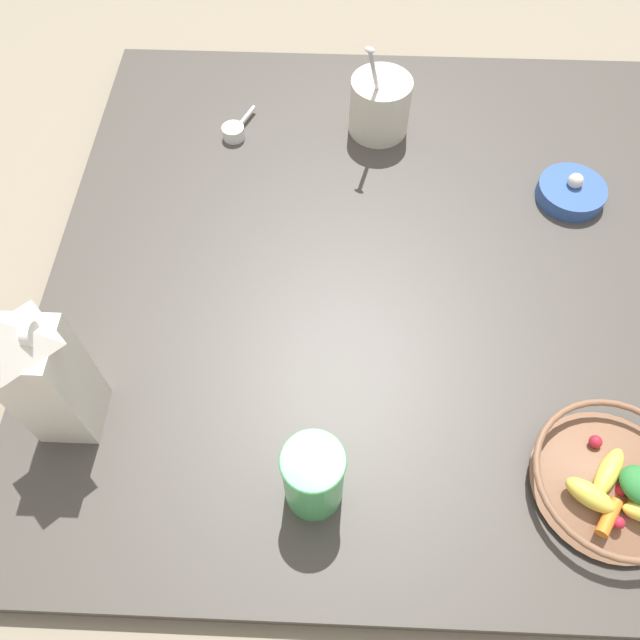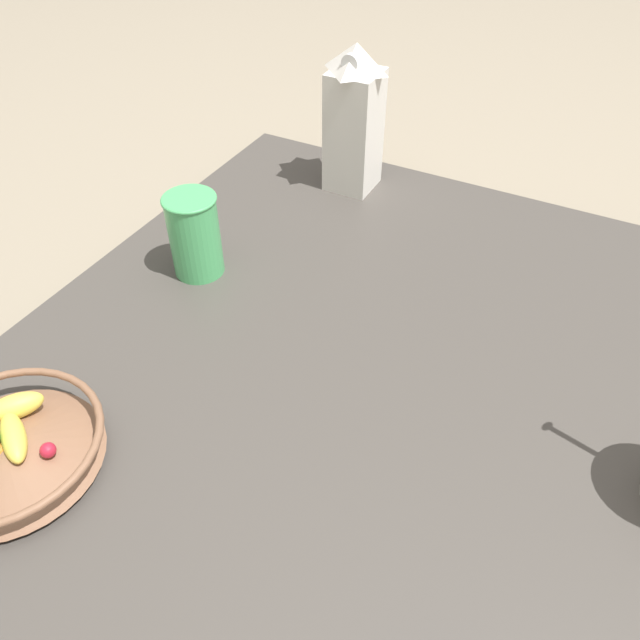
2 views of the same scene
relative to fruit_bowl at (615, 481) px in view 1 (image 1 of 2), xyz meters
The scene contains 8 objects.
ground_plane 0.51m from the fruit_bowl, 38.14° to the left, with size 6.00×6.00×0.00m, color gray.
countertop 0.51m from the fruit_bowl, 38.14° to the left, with size 1.18×1.18×0.04m.
fruit_bowl is the anchor object (origin of this frame).
milk_carton 0.80m from the fruit_bowl, 84.13° to the left, with size 0.09×0.09×0.27m.
yogurt_tub 0.81m from the fruit_bowl, 23.45° to the left, with size 0.14×0.12×0.23m.
drinking_cup 0.42m from the fruit_bowl, 93.25° to the left, with size 0.09×0.09×0.14m.
measuring_scoop 0.94m from the fruit_bowl, 40.99° to the left, with size 0.10×0.06×0.03m.
garlic_bowl 0.56m from the fruit_bowl, ahead, with size 0.13×0.13×0.05m.
Camera 1 is at (-0.68, 0.09, 0.92)m, focal length 35.00 mm.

